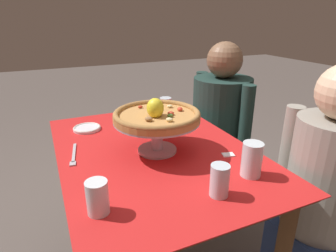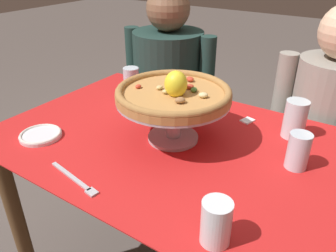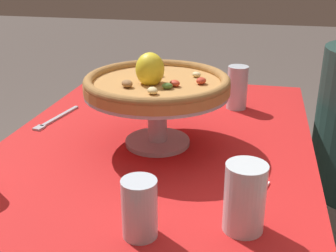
{
  "view_description": "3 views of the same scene",
  "coord_description": "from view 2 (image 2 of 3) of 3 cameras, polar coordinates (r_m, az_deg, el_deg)",
  "views": [
    {
      "loc": [
        1.08,
        -0.41,
        1.33
      ],
      "look_at": [
        0.02,
        0.06,
        0.87
      ],
      "focal_mm": 30.57,
      "sensor_mm": 36.0,
      "label": 1
    },
    {
      "loc": [
        0.54,
        -0.8,
        1.34
      ],
      "look_at": [
        0.0,
        0.01,
        0.81
      ],
      "focal_mm": 35.35,
      "sensor_mm": 36.0,
      "label": 2
    },
    {
      "loc": [
        1.03,
        0.25,
        1.24
      ],
      "look_at": [
        -0.0,
        0.03,
        0.81
      ],
      "focal_mm": 45.89,
      "sensor_mm": 36.0,
      "label": 3
    }
  ],
  "objects": [
    {
      "name": "water_glass_back_left",
      "position": [
        1.4,
        -6.3,
        6.87
      ],
      "size": [
        0.06,
        0.06,
        0.14
      ],
      "color": "silver",
      "rests_on": "dining_table"
    },
    {
      "name": "dining_table",
      "position": [
        1.2,
        -0.38,
        -7.24
      ],
      "size": [
        1.15,
        0.81,
        0.77
      ],
      "color": "brown",
      "rests_on": "ground"
    },
    {
      "name": "diner_left",
      "position": [
        1.89,
        0.02,
        5.0
      ],
      "size": [
        0.53,
        0.41,
        1.18
      ],
      "color": "gray",
      "rests_on": "ground"
    },
    {
      "name": "side_plate",
      "position": [
        1.2,
        -21.12,
        -1.43
      ],
      "size": [
        0.14,
        0.14,
        0.02
      ],
      "color": "white",
      "rests_on": "dining_table"
    },
    {
      "name": "pizza_stand",
      "position": [
        1.07,
        0.91,
        2.57
      ],
      "size": [
        0.37,
        0.37,
        0.15
      ],
      "color": "#B7B7C1",
      "rests_on": "dining_table"
    },
    {
      "name": "water_glass_front_right",
      "position": [
        0.75,
        8.26,
        -16.43
      ],
      "size": [
        0.07,
        0.07,
        0.11
      ],
      "color": "white",
      "rests_on": "dining_table"
    },
    {
      "name": "diner_right",
      "position": [
        1.61,
        24.5,
        -3.54
      ],
      "size": [
        0.46,
        0.35,
        1.17
      ],
      "color": "navy",
      "rests_on": "ground"
    },
    {
      "name": "sugar_packet",
      "position": [
        1.26,
        13.54,
        0.92
      ],
      "size": [
        0.05,
        0.06,
        0.0
      ],
      "primitive_type": "cube",
      "rotation": [
        0.0,
        0.0,
        1.3
      ],
      "color": "white",
      "rests_on": "dining_table"
    },
    {
      "name": "water_glass_back_right",
      "position": [
        1.18,
        20.98,
        0.77
      ],
      "size": [
        0.08,
        0.08,
        0.13
      ],
      "color": "silver",
      "rests_on": "dining_table"
    },
    {
      "name": "pizza",
      "position": [
        1.04,
        0.98,
        5.77
      ],
      "size": [
        0.37,
        0.37,
        0.1
      ],
      "color": "#BC8447",
      "rests_on": "pizza_stand"
    },
    {
      "name": "dinner_fork",
      "position": [
        0.96,
        -15.59,
        -8.98
      ],
      "size": [
        0.21,
        0.05,
        0.01
      ],
      "color": "#B7B7C1",
      "rests_on": "dining_table"
    },
    {
      "name": "water_glass_side_right",
      "position": [
        1.03,
        21.48,
        -4.31
      ],
      "size": [
        0.06,
        0.06,
        0.11
      ],
      "color": "silver",
      "rests_on": "dining_table"
    }
  ]
}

